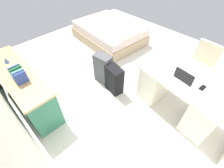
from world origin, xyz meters
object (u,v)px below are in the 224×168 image
at_px(bed, 109,33).
at_px(computer_mouse, 172,70).
at_px(desk, 179,96).
at_px(office_chair, 198,68).
at_px(cell_phone_near_laptop, 203,88).
at_px(credenza, 24,88).
at_px(figurine_small, 6,60).
at_px(laptop, 185,78).
at_px(suitcase_black, 114,80).
at_px(suitcase_spare_grey, 103,69).

height_order(bed, computer_mouse, computer_mouse).
bearing_deg(desk, office_chair, -84.81).
bearing_deg(cell_phone_near_laptop, computer_mouse, 0.91).
bearing_deg(credenza, cell_phone_near_laptop, -141.32).
bearing_deg(computer_mouse, figurine_small, 48.70).
relative_size(computer_mouse, figurine_small, 0.91).
relative_size(office_chair, bed, 0.47).
xyz_separation_m(credenza, figurine_small, (0.34, 0.00, 0.43)).
xyz_separation_m(desk, bed, (2.64, -0.90, -0.14)).
bearing_deg(cell_phone_near_laptop, laptop, 12.59).
xyz_separation_m(office_chair, bed, (2.56, -0.01, -0.18)).
distance_m(bed, suitcase_black, 2.02).
xyz_separation_m(bed, figurine_small, (-0.24, 2.70, 0.57)).
xyz_separation_m(desk, laptop, (0.03, -0.00, 0.40)).
height_order(credenza, bed, credenza).
bearing_deg(office_chair, credenza, 53.68).
relative_size(credenza, computer_mouse, 18.00).
bearing_deg(figurine_small, bed, -84.96).
xyz_separation_m(credenza, laptop, (-2.03, -1.81, 0.40)).
height_order(suitcase_black, laptop, laptop).
height_order(desk, suitcase_black, desk).
bearing_deg(figurine_small, desk, -143.09).
height_order(bed, laptop, laptop).
bearing_deg(desk, figurine_small, 36.91).
xyz_separation_m(suitcase_black, laptop, (-1.10, -0.44, 0.49)).
bearing_deg(computer_mouse, office_chair, -96.93).
height_order(suitcase_spare_grey, cell_phone_near_laptop, cell_phone_near_laptop).
xyz_separation_m(suitcase_spare_grey, computer_mouse, (-1.21, -0.47, 0.42)).
height_order(credenza, cell_phone_near_laptop, credenza).
height_order(bed, suitcase_black, suitcase_black).
distance_m(credenza, suitcase_black, 1.65).
relative_size(office_chair, credenza, 0.52).
xyz_separation_m(office_chair, laptop, (-0.05, 0.88, 0.36)).
height_order(suitcase_spare_grey, laptop, laptop).
relative_size(bed, figurine_small, 18.16).
distance_m(office_chair, suitcase_spare_grey, 1.91).
bearing_deg(suitcase_spare_grey, desk, -173.32).
height_order(suitcase_spare_grey, computer_mouse, computer_mouse).
distance_m(credenza, laptop, 2.74).
height_order(computer_mouse, figurine_small, figurine_small).
height_order(bed, figurine_small, figurine_small).
bearing_deg(bed, suitcase_black, 138.55).
bearing_deg(bed, office_chair, 179.75).
bearing_deg(credenza, suitcase_spare_grey, -111.84).
distance_m(desk, office_chair, 0.89).
height_order(suitcase_black, suitcase_spare_grey, suitcase_spare_grey).
bearing_deg(bed, desk, 161.16).
height_order(office_chair, laptop, office_chair).
xyz_separation_m(suitcase_black, suitcase_spare_grey, (0.37, -0.05, 0.03)).
height_order(laptop, computer_mouse, laptop).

